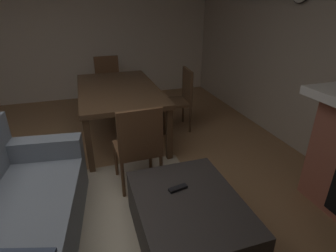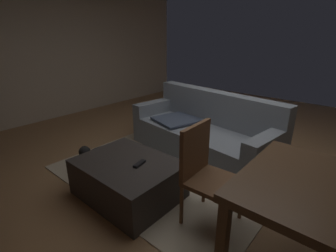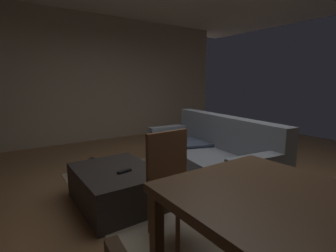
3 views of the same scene
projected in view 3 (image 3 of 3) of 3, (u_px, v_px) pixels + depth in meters
name	position (u px, v px, depth m)	size (l,w,h in m)	color
floor	(212.00, 193.00, 3.08)	(8.94, 8.94, 0.00)	olive
wall_left	(102.00, 79.00, 5.85)	(0.12, 6.57, 2.88)	#B7A893
area_rug	(165.00, 189.00, 3.20)	(2.60, 2.00, 0.01)	tan
couch	(209.00, 157.00, 3.51)	(2.24, 1.12, 0.89)	slate
ottoman_coffee_table	(116.00, 186.00, 2.79)	(1.05, 0.81, 0.41)	#2D2826
tv_remote	(124.00, 171.00, 2.66)	(0.05, 0.16, 0.02)	black
dining_chair_west	(175.00, 178.00, 2.21)	(0.46, 0.46, 0.93)	brown
small_dog	(105.00, 167.00, 3.57)	(0.22, 0.51, 0.28)	black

